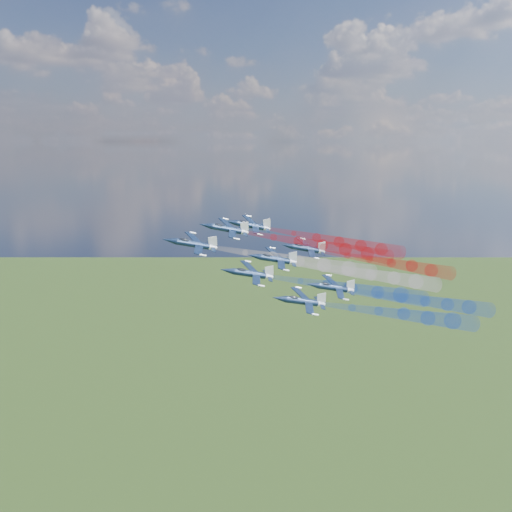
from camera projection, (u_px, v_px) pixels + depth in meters
jet_lead at (193, 244)px, 138.77m from camera, size 15.45×13.35×9.48m
trail_lead at (299, 261)px, 149.88m from camera, size 41.19×15.32×14.28m
jet_inner_left at (249, 274)px, 137.41m from camera, size 15.45×13.35×9.48m
trail_inner_left at (353, 289)px, 148.52m from camera, size 41.19×15.32×14.28m
jet_inner_right at (226, 229)px, 151.09m from camera, size 15.45×13.35×9.48m
trail_inner_right at (322, 246)px, 162.20m from camera, size 41.19×15.32×14.28m
jet_outer_left at (301, 301)px, 133.07m from camera, size 15.45×13.35×9.48m
trail_outer_left at (404, 315)px, 144.17m from camera, size 41.19×15.32×14.28m
jet_center_third at (274, 259)px, 145.92m from camera, size 15.45×13.35×9.48m
trail_center_third at (370, 274)px, 157.03m from camera, size 41.19×15.32×14.28m
jet_outer_right at (250, 225)px, 160.93m from camera, size 15.45×13.35×9.48m
trail_outer_right at (339, 241)px, 172.04m from camera, size 41.19×15.32×14.28m
jet_rear_left at (332, 288)px, 143.78m from camera, size 15.45×13.35×9.48m
trail_rear_left at (425, 301)px, 154.89m from camera, size 41.19×15.32×14.28m
jet_rear_right at (305, 248)px, 160.19m from camera, size 15.45×13.35×9.48m
trail_rear_right at (391, 263)px, 171.30m from camera, size 41.19×15.32×14.28m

